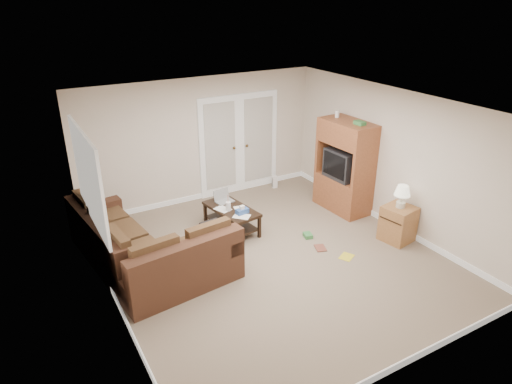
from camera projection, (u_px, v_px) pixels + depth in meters
floor at (272, 258)px, 7.42m from camera, size 5.50×5.50×0.00m
ceiling at (274, 106)px, 6.40m from camera, size 5.00×5.50×0.02m
wall_left at (105, 227)px, 5.78m from camera, size 0.02×5.50×2.50m
wall_right at (394, 160)px, 8.04m from camera, size 0.02×5.50×2.50m
wall_back at (201, 140)px, 9.09m from camera, size 5.00×0.02×2.50m
wall_front at (412, 279)px, 4.73m from camera, size 5.00×0.02×2.50m
baseboards at (272, 256)px, 7.40m from camera, size 5.00×5.50×0.10m
french_doors at (239, 145)px, 9.54m from camera, size 1.80×0.05×2.13m
window_left at (89, 178)px, 6.47m from camera, size 0.05×1.92×1.42m
sectional_sofa at (143, 252)px, 6.97m from camera, size 2.13×2.80×0.84m
coffee_table at (231, 218)px, 8.20m from camera, size 0.70×1.17×0.75m
tv_armoire at (345, 166)px, 8.77m from camera, size 0.66×1.14×1.91m
side_cabinet at (398, 221)px, 7.82m from camera, size 0.56×0.56×1.03m
space_heater at (275, 182)px, 10.02m from camera, size 0.12×0.11×0.27m
floor_magazine at (347, 257)px, 7.46m from camera, size 0.31×0.29×0.01m
floor_greenbox at (308, 235)px, 8.04m from camera, size 0.18×0.21×0.07m
floor_book at (315, 248)px, 7.68m from camera, size 0.24×0.28×0.02m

